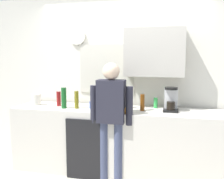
# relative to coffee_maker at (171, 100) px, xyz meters

# --- Properties ---
(kitchen_counter) EXTENTS (3.02, 0.64, 0.94)m
(kitchen_counter) POSITION_rel_coffee_maker_xyz_m (-0.75, -0.05, -0.61)
(kitchen_counter) COLOR beige
(kitchen_counter) RESTS_ON ground_plane
(dishwasher_panel) EXTENTS (0.56, 0.02, 0.84)m
(dishwasher_panel) POSITION_rel_coffee_maker_xyz_m (-1.10, -0.38, -0.66)
(dishwasher_panel) COLOR black
(dishwasher_panel) RESTS_ON ground_plane
(back_wall_assembly) EXTENTS (4.62, 0.42, 2.60)m
(back_wall_assembly) POSITION_rel_coffee_maker_xyz_m (-0.69, 0.35, 0.28)
(back_wall_assembly) COLOR silver
(back_wall_assembly) RESTS_ON ground_plane
(coffee_maker) EXTENTS (0.20, 0.20, 0.33)m
(coffee_maker) POSITION_rel_coffee_maker_xyz_m (0.00, 0.00, 0.00)
(coffee_maker) COLOR black
(coffee_maker) RESTS_ON kitchen_counter
(bottle_amber_beer) EXTENTS (0.06, 0.06, 0.23)m
(bottle_amber_beer) POSITION_rel_coffee_maker_xyz_m (-0.38, -0.07, -0.03)
(bottle_amber_beer) COLOR brown
(bottle_amber_beer) RESTS_ON kitchen_counter
(bottle_green_wine) EXTENTS (0.07, 0.07, 0.30)m
(bottle_green_wine) POSITION_rel_coffee_maker_xyz_m (-1.50, -0.17, 0.00)
(bottle_green_wine) COLOR #195923
(bottle_green_wine) RESTS_ON kitchen_counter
(bottle_clear_soda) EXTENTS (0.09, 0.09, 0.28)m
(bottle_clear_soda) POSITION_rel_coffee_maker_xyz_m (-0.76, -0.02, -0.01)
(bottle_clear_soda) COLOR #2D8C33
(bottle_clear_soda) RESTS_ON kitchen_counter
(bottle_red_vinegar) EXTENTS (0.06, 0.06, 0.22)m
(bottle_red_vinegar) POSITION_rel_coffee_maker_xyz_m (-1.64, -0.04, -0.04)
(bottle_red_vinegar) COLOR maroon
(bottle_red_vinegar) RESTS_ON kitchen_counter
(bottle_olive_oil) EXTENTS (0.06, 0.06, 0.25)m
(bottle_olive_oil) POSITION_rel_coffee_maker_xyz_m (-1.32, -0.13, -0.02)
(bottle_olive_oil) COLOR olive
(bottle_olive_oil) RESTS_ON kitchen_counter
(bottle_dark_sauce) EXTENTS (0.06, 0.06, 0.18)m
(bottle_dark_sauce) POSITION_rel_coffee_maker_xyz_m (-0.61, 0.06, -0.06)
(bottle_dark_sauce) COLOR black
(bottle_dark_sauce) RESTS_ON kitchen_counter
(cup_blue_mug) EXTENTS (0.08, 0.08, 0.10)m
(cup_blue_mug) POSITION_rel_coffee_maker_xyz_m (-1.09, -0.09, -0.10)
(cup_blue_mug) COLOR #3351B2
(cup_blue_mug) RESTS_ON kitchen_counter
(mixing_bowl) EXTENTS (0.22, 0.22, 0.08)m
(mixing_bowl) POSITION_rel_coffee_maker_xyz_m (-0.66, -0.29, -0.11)
(mixing_bowl) COLOR orange
(mixing_bowl) RESTS_ON kitchen_counter
(potted_plant) EXTENTS (0.15, 0.15, 0.23)m
(potted_plant) POSITION_rel_coffee_maker_xyz_m (-0.85, 0.19, -0.01)
(potted_plant) COLOR #9E5638
(potted_plant) RESTS_ON kitchen_counter
(dish_soap) EXTENTS (0.06, 0.06, 0.18)m
(dish_soap) POSITION_rel_coffee_maker_xyz_m (-0.22, 0.17, -0.07)
(dish_soap) COLOR green
(dish_soap) RESTS_ON kitchen_counter
(storage_canister) EXTENTS (0.14, 0.14, 0.17)m
(storage_canister) POSITION_rel_coffee_maker_xyz_m (-2.02, -0.04, -0.06)
(storage_canister) COLOR silver
(storage_canister) RESTS_ON kitchen_counter
(person_at_sink) EXTENTS (0.57, 0.22, 1.60)m
(person_at_sink) POSITION_rel_coffee_maker_xyz_m (-0.75, -0.35, -0.13)
(person_at_sink) COLOR #3F4766
(person_at_sink) RESTS_ON ground_plane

